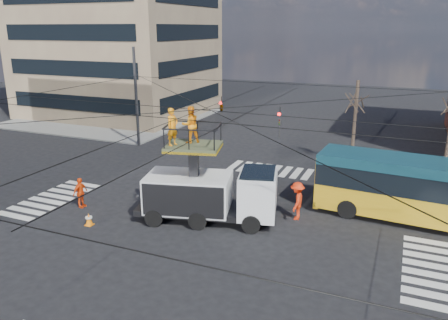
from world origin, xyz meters
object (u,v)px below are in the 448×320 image
utility_truck (210,184)px  traffic_cone (89,219)px  city_bus (440,192)px  flagger (297,201)px  worker_ground (80,193)px

utility_truck → traffic_cone: utility_truck is taller
city_bus → flagger: (-6.55, -1.99, -0.74)m
traffic_cone → utility_truck: bearing=28.9°
traffic_cone → city_bus: bearing=23.0°
city_bus → worker_ground: bearing=-159.9°
worker_ground → utility_truck: bearing=-75.4°
worker_ground → city_bus: bearing=-69.4°
utility_truck → flagger: size_ratio=3.72×
utility_truck → city_bus: 11.25m
city_bus → flagger: bearing=-158.9°
flagger → utility_truck: bearing=-69.3°
city_bus → worker_ground: 18.49m
flagger → city_bus: bearing=103.2°
worker_ground → flagger: flagger is taller
flagger → worker_ground: bearing=-78.3°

